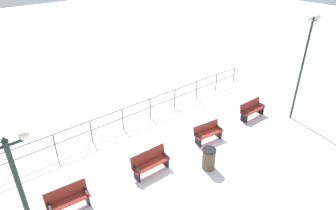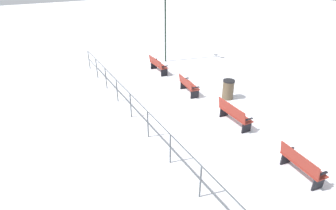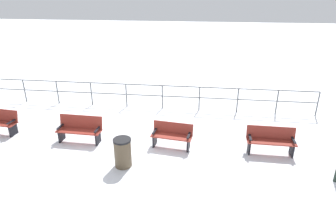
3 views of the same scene
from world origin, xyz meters
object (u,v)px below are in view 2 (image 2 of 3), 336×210
bench_fourth (158,65)px  trash_bin (228,89)px  lamppost_middle (165,0)px  bench_second (234,114)px  bench_third (188,85)px  bench_nearest (301,164)px

bench_fourth → trash_bin: (1.36, -4.66, -0.01)m
lamppost_middle → trash_bin: 7.04m
lamppost_middle → trash_bin: bearing=-90.0°
bench_second → bench_fourth: bearing=92.1°
bench_third → lamppost_middle: lamppost_middle is taller
bench_nearest → lamppost_middle: bearing=88.0°
bench_nearest → bench_second: bench_second is taller
bench_nearest → bench_third: 6.61m
bench_nearest → bench_third: bench_nearest is taller
bench_third → lamppost_middle: (1.36, 4.86, 3.33)m
lamppost_middle → trash_bin: lamppost_middle is taller
bench_nearest → bench_second: (0.24, 3.30, 0.02)m
bench_nearest → bench_second: 3.30m
bench_third → bench_fourth: size_ratio=0.92×
trash_bin → lamppost_middle: bearing=90.0°
bench_second → bench_nearest: bearing=-92.4°
bench_second → trash_bin: size_ratio=1.71×
bench_nearest → lamppost_middle: size_ratio=0.28×
bench_fourth → bench_third: bearing=-89.2°
bench_third → trash_bin: 1.92m
bench_third → lamppost_middle: 6.05m
bench_third → trash_bin: trash_bin is taller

